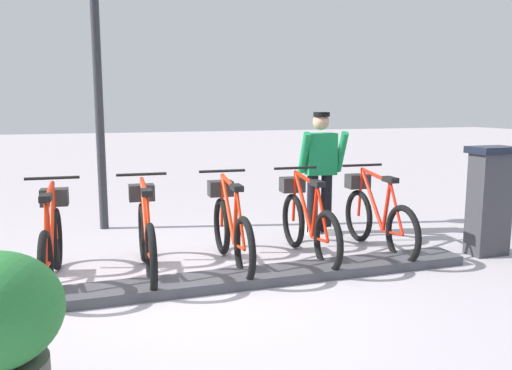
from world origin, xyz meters
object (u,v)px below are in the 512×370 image
Objects in this scene: bike_docked_0 at (376,216)px; bike_docked_3 at (146,233)px; bike_docked_4 at (52,241)px; bike_docked_2 at (230,227)px; worker_near_rack at (320,168)px; lamp_post at (96,37)px; bike_docked_1 at (307,221)px; payment_kiosk at (489,199)px.

bike_docked_0 is 1.00× the size of bike_docked_3.
bike_docked_0 and bike_docked_3 have the same top height.
bike_docked_0 is 1.00× the size of bike_docked_4.
bike_docked_2 is 1.83m from bike_docked_4.
worker_near_rack is (0.99, -3.38, 0.48)m from bike_docked_4.
bike_docked_3 is at bearing -171.48° from lamp_post.
lamp_post is (2.23, 3.08, 2.24)m from bike_docked_0.
bike_docked_4 is (0.00, 2.74, 0.00)m from bike_docked_1.
worker_near_rack reaches higher than bike_docked_3.
bike_docked_0 is 3.66m from bike_docked_4.
bike_docked_1 is 1.00× the size of bike_docked_3.
lamp_post is (2.23, 0.33, 2.24)m from bike_docked_3.
lamp_post is at bearing 8.52° from bike_docked_3.
bike_docked_4 is 1.04× the size of worker_near_rack.
lamp_post is (2.23, -0.58, 2.24)m from bike_docked_4.
lamp_post reaches higher than bike_docked_4.
worker_near_rack is at bearing -57.52° from bike_docked_2.
bike_docked_0 is 1.83m from bike_docked_2.
payment_kiosk is at bearing -123.53° from lamp_post.
lamp_post is (2.23, 1.25, 2.24)m from bike_docked_2.
worker_near_rack is (0.99, 0.28, 0.48)m from bike_docked_0.
lamp_post is (1.24, 2.80, 1.76)m from worker_near_rack.
bike_docked_2 is (0.57, 2.98, -0.24)m from payment_kiosk.
bike_docked_0 is 2.74m from bike_docked_3.
bike_docked_2 is at bearing -90.00° from bike_docked_3.
payment_kiosk is 0.74× the size of bike_docked_4.
payment_kiosk is 0.74× the size of bike_docked_2.
lamp_post is at bearing 29.22° from bike_docked_2.
bike_docked_1 is 2.74m from bike_docked_4.
bike_docked_0 is 1.00× the size of bike_docked_2.
bike_docked_2 is 1.00× the size of bike_docked_3.
lamp_post is at bearing -14.56° from bike_docked_4.
bike_docked_4 is (0.00, 1.83, 0.00)m from bike_docked_2.
worker_near_rack reaches higher than bike_docked_4.
lamp_post reaches higher than worker_near_rack.
bike_docked_3 is (0.00, 1.83, 0.00)m from bike_docked_1.
worker_near_rack is at bearing -113.96° from lamp_post.
bike_docked_3 is at bearing 81.66° from payment_kiosk.
bike_docked_2 is 0.91m from bike_docked_3.
payment_kiosk is 3.95m from bike_docked_3.
worker_near_rack is (0.99, -2.47, 0.48)m from bike_docked_3.
lamp_post is (2.80, 4.23, 2.00)m from payment_kiosk.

